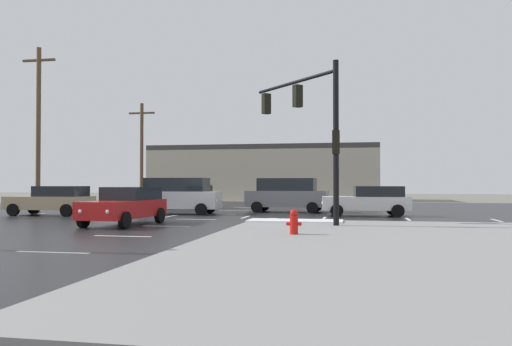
{
  "coord_description": "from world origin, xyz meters",
  "views": [
    {
      "loc": [
        7.5,
        -25.92,
        1.78
      ],
      "look_at": [
        0.94,
        8.45,
        2.44
      ],
      "focal_mm": 36.43,
      "sensor_mm": 36.0,
      "label": 1
    }
  ],
  "objects": [
    {
      "name": "sedan_white",
      "position": [
        8.21,
        2.05,
        0.85
      ],
      "size": [
        4.64,
        2.3,
        1.58
      ],
      "rotation": [
        0.0,
        0.0,
        3.22
      ],
      "color": "white",
      "rests_on": "road_asphalt"
    },
    {
      "name": "lane_markings",
      "position": [
        1.2,
        -1.38,
        0.02
      ],
      "size": [
        36.15,
        36.15,
        0.01
      ],
      "color": "silver",
      "rests_on": "road_asphalt"
    },
    {
      "name": "ground_plane",
      "position": [
        0.0,
        0.0,
        0.0
      ],
      "size": [
        120.0,
        120.0,
        0.0
      ],
      "primitive_type": "plane",
      "color": "slate"
    },
    {
      "name": "snow_strip_curbside",
      "position": [
        5.0,
        -4.0,
        0.17
      ],
      "size": [
        4.0,
        1.6,
        0.06
      ],
      "primitive_type": "cube",
      "color": "white",
      "rests_on": "sidewalk_corner"
    },
    {
      "name": "utility_pole_distant",
      "position": [
        -9.72,
        14.13,
        4.37
      ],
      "size": [
        2.2,
        0.28,
        8.32
      ],
      "color": "brown",
      "rests_on": "ground_plane"
    },
    {
      "name": "traffic_signal_mast",
      "position": [
        5.77,
        -4.62,
        4.39
      ],
      "size": [
        3.93,
        4.44,
        6.37
      ],
      "rotation": [
        0.0,
        0.0,
        2.3
      ],
      "color": "black",
      "rests_on": "sidewalk_corner"
    },
    {
      "name": "road_asphalt",
      "position": [
        0.0,
        0.0,
        0.01
      ],
      "size": [
        44.0,
        44.0,
        0.02
      ],
      "primitive_type": "cube",
      "color": "#232326",
      "rests_on": "ground_plane"
    },
    {
      "name": "strip_building_background",
      "position": [
        -1.71,
        27.37,
        2.78
      ],
      "size": [
        23.03,
        8.0,
        5.56
      ],
      "color": "#BCB29E",
      "rests_on": "ground_plane"
    },
    {
      "name": "sedan_black",
      "position": [
        -4.19,
        8.88,
        0.85
      ],
      "size": [
        4.6,
        2.18,
        1.58
      ],
      "rotation": [
        0.0,
        0.0,
        3.1
      ],
      "color": "black",
      "rests_on": "road_asphalt"
    },
    {
      "name": "sedan_red",
      "position": [
        -1.91,
        -5.63,
        0.85
      ],
      "size": [
        2.28,
        4.63,
        1.58
      ],
      "rotation": [
        0.0,
        0.0,
        -1.64
      ],
      "color": "#B21919",
      "rests_on": "road_asphalt"
    },
    {
      "name": "suv_grey",
      "position": [
        3.51,
        4.93,
        1.09
      ],
      "size": [
        4.91,
        2.36,
        2.03
      ],
      "rotation": [
        0.0,
        0.0,
        -0.05
      ],
      "color": "slate",
      "rests_on": "road_asphalt"
    },
    {
      "name": "utility_pole_far",
      "position": [
        -11.88,
        3.22,
        5.34
      ],
      "size": [
        2.2,
        0.28,
        10.23
      ],
      "color": "brown",
      "rests_on": "ground_plane"
    },
    {
      "name": "sedan_tan",
      "position": [
        -8.49,
        -0.56,
        0.85
      ],
      "size": [
        4.55,
        2.05,
        1.58
      ],
      "rotation": [
        0.0,
        0.0,
        3.15
      ],
      "color": "tan",
      "rests_on": "road_asphalt"
    },
    {
      "name": "fire_hydrant",
      "position": [
        5.59,
        -9.48,
        0.54
      ],
      "size": [
        0.48,
        0.26,
        0.79
      ],
      "color": "red",
      "rests_on": "sidewalk_corner"
    },
    {
      "name": "suv_silver",
      "position": [
        -2.29,
        1.82,
        1.09
      ],
      "size": [
        4.91,
        2.35,
        2.03
      ],
      "rotation": [
        0.0,
        0.0,
        0.05
      ],
      "color": "#B7BABF",
      "rests_on": "road_asphalt"
    }
  ]
}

